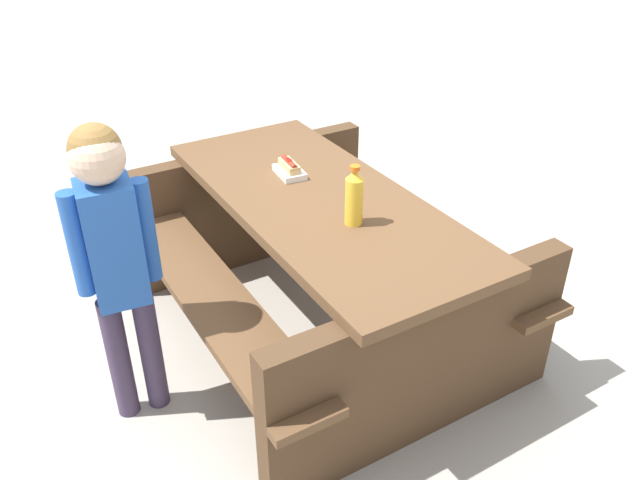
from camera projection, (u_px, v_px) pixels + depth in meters
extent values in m
plane|color=#ADA599|center=(320.00, 328.00, 3.28)|extent=(30.00, 30.00, 0.00)
cube|color=brown|center=(320.00, 202.00, 2.90)|extent=(1.92, 1.14, 0.05)
cube|color=brown|center=(210.00, 293.00, 2.81)|extent=(1.82, 0.67, 0.04)
cube|color=brown|center=(414.00, 227.00, 3.30)|extent=(1.82, 0.67, 0.04)
cube|color=#4D3520|center=(250.00, 205.00, 3.67)|extent=(0.41, 1.39, 0.70)
cube|color=#4D3520|center=(422.00, 367.00, 2.52)|extent=(0.41, 1.39, 0.70)
cylinder|color=yellow|center=(354.00, 202.00, 2.63)|extent=(0.07, 0.07, 0.20)
cone|color=yellow|center=(355.00, 174.00, 2.57)|extent=(0.07, 0.07, 0.04)
cylinder|color=orange|center=(355.00, 168.00, 2.56)|extent=(0.04, 0.04, 0.02)
cube|color=white|center=(289.00, 172.00, 3.08)|extent=(0.19, 0.13, 0.03)
cube|color=#D8B272|center=(289.00, 166.00, 3.06)|extent=(0.16, 0.07, 0.04)
cylinder|color=maroon|center=(289.00, 162.00, 3.05)|extent=(0.14, 0.04, 0.03)
ellipsoid|color=maroon|center=(289.00, 160.00, 3.05)|extent=(0.07, 0.03, 0.01)
cylinder|color=#3F334C|center=(151.00, 350.00, 2.69)|extent=(0.09, 0.09, 0.58)
cylinder|color=#3F334C|center=(119.00, 359.00, 2.65)|extent=(0.09, 0.09, 0.58)
cube|color=#2659B2|center=(113.00, 243.00, 2.39)|extent=(0.20, 0.21, 0.49)
cylinder|color=#2659B2|center=(146.00, 231.00, 2.42)|extent=(0.07, 0.07, 0.42)
cylinder|color=#2659B2|center=(77.00, 245.00, 2.34)|extent=(0.07, 0.07, 0.42)
sphere|color=beige|center=(97.00, 158.00, 2.22)|extent=(0.19, 0.19, 0.19)
sphere|color=olive|center=(95.00, 149.00, 2.21)|extent=(0.19, 0.19, 0.19)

